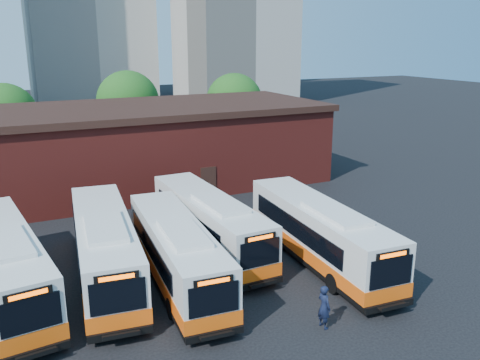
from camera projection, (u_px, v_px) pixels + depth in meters
name	position (u px, v px, depth m)	size (l,w,h in m)	color
ground	(259.00, 285.00, 24.55)	(220.00, 220.00, 0.00)	black
bus_farwest	(6.00, 267.00, 22.99)	(3.96, 12.37, 3.32)	silver
bus_west	(105.00, 250.00, 24.82)	(3.80, 12.52, 3.36)	silver
bus_midwest	(177.00, 255.00, 24.47)	(3.19, 11.78, 3.17)	silver
bus_mideast	(209.00, 225.00, 28.39)	(2.91, 11.97, 3.24)	silver
bus_east	(319.00, 235.00, 26.74)	(3.21, 12.33, 3.33)	silver
transit_worker	(324.00, 307.00, 20.74)	(0.68, 0.45, 1.87)	black
depot_building	(146.00, 144.00, 41.07)	(28.60, 12.60, 6.40)	maroon
tree_west	(5.00, 116.00, 47.00)	(6.00, 6.00, 7.65)	#382314
tree_mid	(128.00, 102.00, 53.59)	(6.56, 6.56, 8.36)	#382314
tree_east	(234.00, 102.00, 55.60)	(6.24, 6.24, 7.96)	#382314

